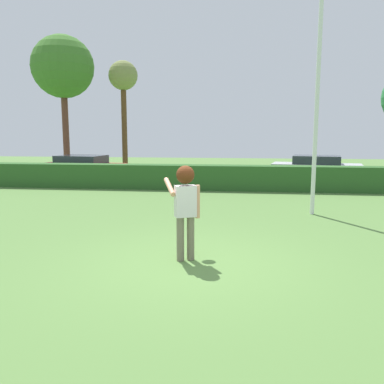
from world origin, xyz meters
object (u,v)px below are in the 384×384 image
at_px(person, 185,200).
at_px(frisbee, 192,190).
at_px(parked_car_red, 82,167).
at_px(bare_elm_tree, 123,81).
at_px(lamppost, 317,93).
at_px(maple_tree, 63,68).
at_px(parked_car_silver, 316,167).

xyz_separation_m(person, frisbee, (0.05, 0.57, 0.11)).
distance_m(person, parked_car_red, 13.51).
xyz_separation_m(person, bare_elm_tree, (-5.99, 16.42, 4.25)).
xyz_separation_m(lamppost, bare_elm_tree, (-9.10, 11.75, 1.92)).
bearing_deg(maple_tree, person, -59.22).
height_order(frisbee, bare_elm_tree, bare_elm_tree).
xyz_separation_m(frisbee, lamppost, (3.06, 4.09, 2.22)).
xyz_separation_m(parked_car_red, maple_tree, (-2.62, 4.16, 5.42)).
bearing_deg(person, parked_car_silver, 70.04).
relative_size(lamppost, parked_car_red, 1.43).
bearing_deg(bare_elm_tree, parked_car_red, -99.70).
bearing_deg(frisbee, maple_tree, 121.84).
bearing_deg(person, bare_elm_tree, 110.04).
bearing_deg(lamppost, bare_elm_tree, 127.75).
height_order(person, frisbee, person).
distance_m(parked_car_silver, bare_elm_tree, 12.18).
bearing_deg(parked_car_silver, lamppost, -100.82).
relative_size(frisbee, lamppost, 0.04).
bearing_deg(bare_elm_tree, lamppost, -52.25).
bearing_deg(frisbee, bare_elm_tree, 110.85).
xyz_separation_m(frisbee, parked_car_silver, (4.64, 12.33, -0.57)).
height_order(person, bare_elm_tree, bare_elm_tree).
height_order(lamppost, parked_car_silver, lamppost).
bearing_deg(lamppost, parked_car_silver, 79.18).
xyz_separation_m(lamppost, parked_car_silver, (1.57, 8.23, -2.79)).
distance_m(frisbee, lamppost, 5.58).
height_order(lamppost, parked_car_red, lamppost).
distance_m(lamppost, maple_tree, 16.99).
relative_size(parked_car_red, maple_tree, 0.55).
relative_size(person, maple_tree, 0.22).
relative_size(person, bare_elm_tree, 0.27).
relative_size(parked_car_red, bare_elm_tree, 0.67).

